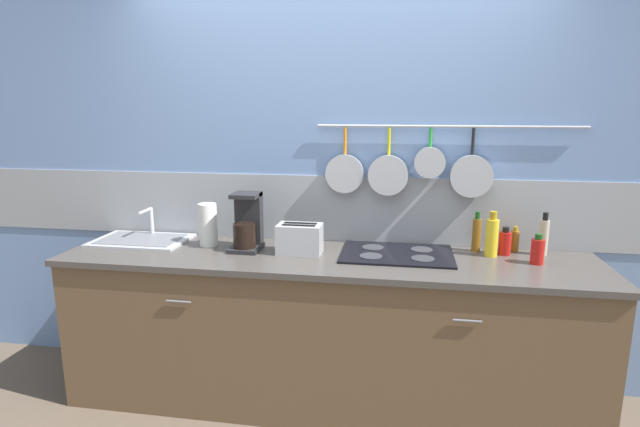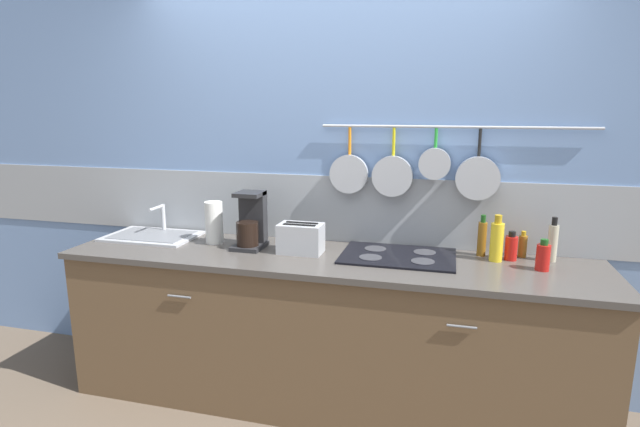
{
  "view_description": "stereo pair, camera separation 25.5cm",
  "coord_description": "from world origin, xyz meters",
  "px_view_note": "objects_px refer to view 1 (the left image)",
  "views": [
    {
      "loc": [
        0.41,
        -2.69,
        1.75
      ],
      "look_at": [
        -0.03,
        0.0,
        1.16
      ],
      "focal_mm": 28.0,
      "sensor_mm": 36.0,
      "label": 1
    },
    {
      "loc": [
        0.66,
        -2.63,
        1.75
      ],
      "look_at": [
        -0.03,
        0.0,
        1.16
      ],
      "focal_mm": 28.0,
      "sensor_mm": 36.0,
      "label": 2
    }
  ],
  "objects_px": {
    "paper_towel_roll": "(208,225)",
    "bottle_vinegar": "(515,241)",
    "bottle_dish_soap": "(492,237)",
    "toaster": "(300,239)",
    "bottle_sesame_oil": "(544,236)",
    "bottle_olive_oil": "(505,243)",
    "coffee_maker": "(247,226)",
    "bottle_cooking_wine": "(538,251)",
    "bottle_hot_sauce": "(476,234)"
  },
  "relations": [
    {
      "from": "coffee_maker",
      "to": "bottle_sesame_oil",
      "type": "relative_size",
      "value": 1.36
    },
    {
      "from": "bottle_dish_soap",
      "to": "paper_towel_roll",
      "type": "bearing_deg",
      "value": -178.17
    },
    {
      "from": "coffee_maker",
      "to": "toaster",
      "type": "height_order",
      "value": "coffee_maker"
    },
    {
      "from": "toaster",
      "to": "bottle_cooking_wine",
      "type": "distance_m",
      "value": 1.31
    },
    {
      "from": "coffee_maker",
      "to": "bottle_cooking_wine",
      "type": "xyz_separation_m",
      "value": [
        1.63,
        -0.03,
        -0.07
      ]
    },
    {
      "from": "toaster",
      "to": "bottle_hot_sauce",
      "type": "distance_m",
      "value": 1.03
    },
    {
      "from": "bottle_sesame_oil",
      "to": "bottle_vinegar",
      "type": "bearing_deg",
      "value": 162.22
    },
    {
      "from": "toaster",
      "to": "bottle_sesame_oil",
      "type": "distance_m",
      "value": 1.39
    },
    {
      "from": "coffee_maker",
      "to": "bottle_dish_soap",
      "type": "xyz_separation_m",
      "value": [
        1.41,
        0.08,
        -0.03
      ]
    },
    {
      "from": "bottle_sesame_oil",
      "to": "paper_towel_roll",
      "type": "bearing_deg",
      "value": -176.37
    },
    {
      "from": "coffee_maker",
      "to": "bottle_hot_sauce",
      "type": "bearing_deg",
      "value": 6.92
    },
    {
      "from": "bottle_dish_soap",
      "to": "bottle_hot_sauce",
      "type": "bearing_deg",
      "value": 130.79
    },
    {
      "from": "toaster",
      "to": "bottle_cooking_wine",
      "type": "height_order",
      "value": "toaster"
    },
    {
      "from": "bottle_olive_oil",
      "to": "bottle_vinegar",
      "type": "bearing_deg",
      "value": 47.76
    },
    {
      "from": "toaster",
      "to": "bottle_sesame_oil",
      "type": "relative_size",
      "value": 1.09
    },
    {
      "from": "paper_towel_roll",
      "to": "toaster",
      "type": "xyz_separation_m",
      "value": [
        0.58,
        -0.07,
        -0.04
      ]
    },
    {
      "from": "bottle_hot_sauce",
      "to": "bottle_sesame_oil",
      "type": "bearing_deg",
      "value": -1.91
    },
    {
      "from": "paper_towel_roll",
      "to": "bottle_dish_soap",
      "type": "xyz_separation_m",
      "value": [
        1.67,
        0.05,
        -0.02
      ]
    },
    {
      "from": "bottle_olive_oil",
      "to": "paper_towel_roll",
      "type": "bearing_deg",
      "value": -176.92
    },
    {
      "from": "bottle_hot_sauce",
      "to": "bottle_cooking_wine",
      "type": "relative_size",
      "value": 1.43
    },
    {
      "from": "bottle_dish_soap",
      "to": "toaster",
      "type": "bearing_deg",
      "value": -173.47
    },
    {
      "from": "bottle_olive_oil",
      "to": "bottle_vinegar",
      "type": "distance_m",
      "value": 0.1
    },
    {
      "from": "paper_towel_roll",
      "to": "bottle_olive_oil",
      "type": "distance_m",
      "value": 1.75
    },
    {
      "from": "bottle_hot_sauce",
      "to": "bottle_olive_oil",
      "type": "distance_m",
      "value": 0.16
    },
    {
      "from": "bottle_olive_oil",
      "to": "bottle_dish_soap",
      "type": "bearing_deg",
      "value": -153.44
    },
    {
      "from": "toaster",
      "to": "bottle_dish_soap",
      "type": "xyz_separation_m",
      "value": [
        1.08,
        0.12,
        0.03
      ]
    },
    {
      "from": "toaster",
      "to": "bottle_vinegar",
      "type": "bearing_deg",
      "value": 11.07
    },
    {
      "from": "paper_towel_roll",
      "to": "bottle_vinegar",
      "type": "xyz_separation_m",
      "value": [
        1.82,
        0.17,
        -0.06
      ]
    },
    {
      "from": "coffee_maker",
      "to": "bottle_dish_soap",
      "type": "relative_size",
      "value": 1.3
    },
    {
      "from": "bottle_dish_soap",
      "to": "bottle_sesame_oil",
      "type": "distance_m",
      "value": 0.3
    },
    {
      "from": "bottle_hot_sauce",
      "to": "bottle_olive_oil",
      "type": "bearing_deg",
      "value": -15.59
    },
    {
      "from": "bottle_vinegar",
      "to": "bottle_sesame_oil",
      "type": "height_order",
      "value": "bottle_sesame_oil"
    },
    {
      "from": "bottle_vinegar",
      "to": "bottle_olive_oil",
      "type": "bearing_deg",
      "value": -132.24
    },
    {
      "from": "bottle_vinegar",
      "to": "bottle_hot_sauce",
      "type": "bearing_deg",
      "value": -171.33
    },
    {
      "from": "bottle_cooking_wine",
      "to": "bottle_sesame_oil",
      "type": "distance_m",
      "value": 0.2
    },
    {
      "from": "bottle_dish_soap",
      "to": "bottle_vinegar",
      "type": "bearing_deg",
      "value": 37.87
    },
    {
      "from": "coffee_maker",
      "to": "bottle_vinegar",
      "type": "distance_m",
      "value": 1.58
    },
    {
      "from": "toaster",
      "to": "bottle_sesame_oil",
      "type": "bearing_deg",
      "value": 8.06
    },
    {
      "from": "bottle_hot_sauce",
      "to": "bottle_dish_soap",
      "type": "bearing_deg",
      "value": -49.21
    },
    {
      "from": "paper_towel_roll",
      "to": "bottle_hot_sauce",
      "type": "relative_size",
      "value": 1.1
    },
    {
      "from": "paper_towel_roll",
      "to": "bottle_olive_oil",
      "type": "xyz_separation_m",
      "value": [
        1.75,
        0.09,
        -0.06
      ]
    },
    {
      "from": "toaster",
      "to": "paper_towel_roll",
      "type": "bearing_deg",
      "value": 173.08
    },
    {
      "from": "bottle_dish_soap",
      "to": "bottle_olive_oil",
      "type": "distance_m",
      "value": 0.1
    },
    {
      "from": "coffee_maker",
      "to": "bottle_cooking_wine",
      "type": "bearing_deg",
      "value": -0.98
    },
    {
      "from": "coffee_maker",
      "to": "bottle_dish_soap",
      "type": "bearing_deg",
      "value": 3.21
    },
    {
      "from": "bottle_cooking_wine",
      "to": "bottle_vinegar",
      "type": "bearing_deg",
      "value": 107.52
    },
    {
      "from": "paper_towel_roll",
      "to": "bottle_sesame_oil",
      "type": "relative_size",
      "value": 1.05
    },
    {
      "from": "bottle_vinegar",
      "to": "toaster",
      "type": "bearing_deg",
      "value": -168.93
    },
    {
      "from": "bottle_vinegar",
      "to": "bottle_cooking_wine",
      "type": "height_order",
      "value": "bottle_cooking_wine"
    },
    {
      "from": "paper_towel_roll",
      "to": "bottle_vinegar",
      "type": "bearing_deg",
      "value": 5.37
    }
  ]
}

